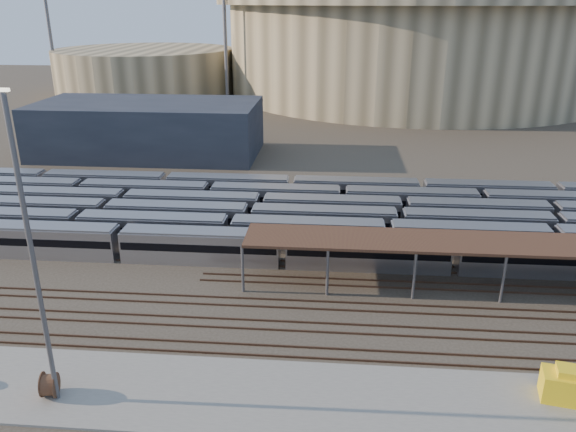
# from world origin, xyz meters

# --- Properties ---
(ground) EXTENTS (420.00, 420.00, 0.00)m
(ground) POSITION_xyz_m (0.00, 0.00, 0.00)
(ground) COLOR #383026
(ground) RESTS_ON ground
(apron) EXTENTS (50.00, 9.00, 0.20)m
(apron) POSITION_xyz_m (-5.00, -15.00, 0.10)
(apron) COLOR gray
(apron) RESTS_ON ground
(subway_trains) EXTENTS (129.00, 23.90, 3.60)m
(subway_trains) POSITION_xyz_m (-3.06, 18.50, 1.80)
(subway_trains) COLOR #ACACB0
(subway_trains) RESTS_ON ground
(inspection_shed) EXTENTS (60.30, 6.00, 5.30)m
(inspection_shed) POSITION_xyz_m (22.00, 4.00, 4.98)
(inspection_shed) COLOR #5D5E62
(inspection_shed) RESTS_ON ground
(empty_tracks) EXTENTS (170.00, 9.62, 0.18)m
(empty_tracks) POSITION_xyz_m (0.00, -5.00, 0.09)
(empty_tracks) COLOR #4C3323
(empty_tracks) RESTS_ON ground
(stadium) EXTENTS (124.00, 124.00, 32.50)m
(stadium) POSITION_xyz_m (25.00, 140.00, 16.47)
(stadium) COLOR tan
(stadium) RESTS_ON ground
(secondary_arena) EXTENTS (56.00, 56.00, 14.00)m
(secondary_arena) POSITION_xyz_m (-60.00, 130.00, 7.00)
(secondary_arena) COLOR tan
(secondary_arena) RESTS_ON ground
(service_building) EXTENTS (42.00, 20.00, 10.00)m
(service_building) POSITION_xyz_m (-35.00, 55.00, 5.00)
(service_building) COLOR #1E232D
(service_building) RESTS_ON ground
(floodlight_0) EXTENTS (4.00, 1.00, 38.40)m
(floodlight_0) POSITION_xyz_m (-30.00, 110.00, 20.65)
(floodlight_0) COLOR #5D5E62
(floodlight_0) RESTS_ON ground
(floodlight_1) EXTENTS (4.00, 1.00, 38.40)m
(floodlight_1) POSITION_xyz_m (-85.00, 120.00, 20.65)
(floodlight_1) COLOR #5D5E62
(floodlight_1) RESTS_ON ground
(floodlight_3) EXTENTS (4.00, 1.00, 38.40)m
(floodlight_3) POSITION_xyz_m (-10.00, 160.00, 20.65)
(floodlight_3) COLOR #5D5E62
(floodlight_3) RESTS_ON ground
(cable_reel_east) EXTENTS (1.40, 2.07, 1.90)m
(cable_reel_east) POSITION_xyz_m (-19.76, -16.30, 1.15)
(cable_reel_east) COLOR brown
(cable_reel_east) RESTS_ON apron
(yard_light_pole) EXTENTS (0.81, 0.36, 22.79)m
(yard_light_pole) POSITION_xyz_m (-19.14, -16.53, 11.68)
(yard_light_pole) COLOR #5D5E62
(yard_light_pole) RESTS_ON apron
(yellow_equipment) EXTENTS (3.82, 2.80, 2.17)m
(yellow_equipment) POSITION_xyz_m (18.50, -13.44, 1.28)
(yellow_equipment) COLOR yellow
(yellow_equipment) RESTS_ON apron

